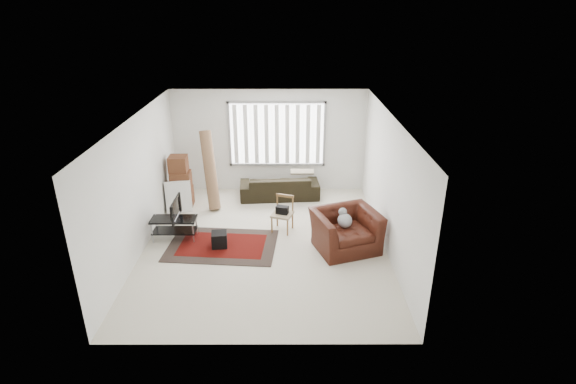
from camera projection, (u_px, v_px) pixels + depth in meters
name	position (u px, v px, depth m)	size (l,w,h in m)	color
room	(266.00, 157.00, 9.25)	(6.00, 6.02, 2.71)	beige
persian_rug	(222.00, 245.00, 9.41)	(2.35, 1.66, 0.02)	black
tv_stand	(174.00, 224.00, 9.57)	(0.96, 0.43, 0.48)	black
tv	(172.00, 209.00, 9.43)	(0.78, 0.10, 0.45)	black
subwoofer	(219.00, 239.00, 9.31)	(0.31, 0.31, 0.31)	black
moving_boxes	(181.00, 183.00, 11.00)	(0.54, 0.50, 1.29)	#58311B
white_flatpack	(179.00, 197.00, 10.78)	(0.61, 0.09, 0.77)	silver
rolled_rug	(210.00, 170.00, 10.86)	(0.29, 0.29, 1.91)	brown
sofa	(280.00, 183.00, 11.58)	(2.03, 0.88, 0.78)	black
side_chair	(283.00, 212.00, 9.87)	(0.54, 0.54, 0.80)	#978363
armchair	(346.00, 228.00, 9.15)	(1.55, 1.45, 0.93)	#3C150C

